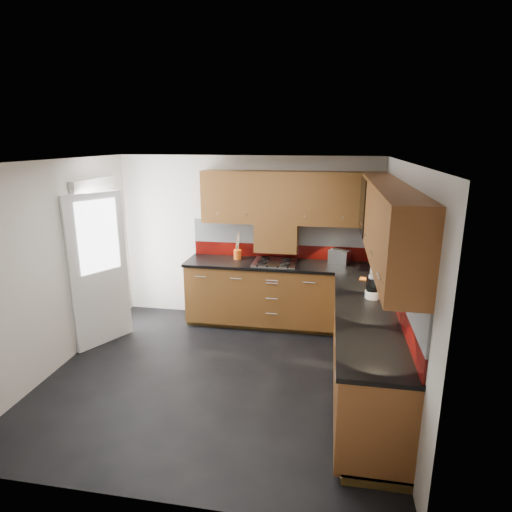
% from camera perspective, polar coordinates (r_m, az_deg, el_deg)
% --- Properties ---
extents(room, '(4.00, 3.80, 2.64)m').
position_cam_1_polar(room, '(4.53, -5.53, 0.98)').
color(room, black).
extents(base_cabinets, '(2.70, 3.20, 0.95)m').
position_cam_1_polar(base_cabinets, '(5.40, 7.95, -8.63)').
color(base_cabinets, brown).
rests_on(base_cabinets, room).
extents(countertop, '(2.72, 3.22, 0.04)m').
position_cam_1_polar(countertop, '(5.21, 7.99, -3.83)').
color(countertop, black).
rests_on(countertop, base_cabinets).
extents(backsplash, '(2.70, 3.20, 0.54)m').
position_cam_1_polar(backsplash, '(5.34, 10.59, -0.22)').
color(backsplash, maroon).
rests_on(backsplash, countertop).
extents(upper_cabinets, '(2.50, 3.20, 0.72)m').
position_cam_1_polar(upper_cabinets, '(5.06, 10.41, 6.24)').
color(upper_cabinets, brown).
rests_on(upper_cabinets, room).
extents(extractor_hood, '(0.60, 0.33, 0.40)m').
position_cam_1_polar(extractor_hood, '(6.05, 2.75, 2.53)').
color(extractor_hood, brown).
rests_on(extractor_hood, room).
extents(glass_cabinet, '(0.32, 0.80, 0.66)m').
position_cam_1_polar(glass_cabinet, '(5.37, 15.58, 6.72)').
color(glass_cabinet, black).
rests_on(glass_cabinet, room).
extents(back_door, '(0.42, 1.19, 2.04)m').
position_cam_1_polar(back_door, '(6.00, -20.09, -0.94)').
color(back_door, white).
rests_on(back_door, room).
extents(gas_hob, '(0.60, 0.53, 0.05)m').
position_cam_1_polar(gas_hob, '(5.97, 2.51, -0.85)').
color(gas_hob, silver).
rests_on(gas_hob, countertop).
extents(utensil_pot, '(0.11, 0.11, 0.39)m').
position_cam_1_polar(utensil_pot, '(6.18, -2.48, 0.41)').
color(utensil_pot, '#E95B16').
rests_on(utensil_pot, countertop).
extents(toaster, '(0.32, 0.26, 0.20)m').
position_cam_1_polar(toaster, '(6.06, 11.05, -0.10)').
color(toaster, silver).
rests_on(toaster, countertop).
extents(food_processor, '(0.16, 0.16, 0.26)m').
position_cam_1_polar(food_processor, '(4.81, 15.31, -4.09)').
color(food_processor, white).
rests_on(food_processor, countertop).
extents(paper_towel, '(0.13, 0.13, 0.22)m').
position_cam_1_polar(paper_towel, '(5.25, 15.52, -2.58)').
color(paper_towel, white).
rests_on(paper_towel, countertop).
extents(orange_cloth, '(0.15, 0.14, 0.01)m').
position_cam_1_polar(orange_cloth, '(5.45, 14.32, -3.01)').
color(orange_cloth, orange).
rests_on(orange_cloth, countertop).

